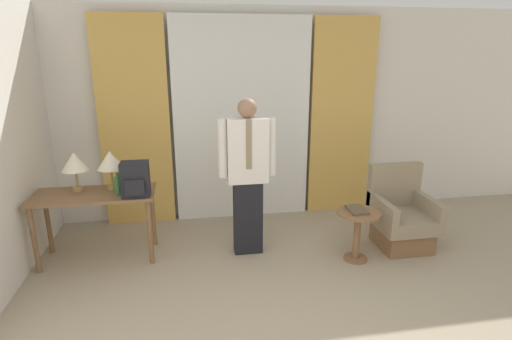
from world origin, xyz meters
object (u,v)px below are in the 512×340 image
at_px(bottle_near_edge, 118,185).
at_px(armchair, 401,219).
at_px(table_lamp_right, 110,161).
at_px(book, 357,210).
at_px(backpack, 135,180).
at_px(table_lamp_left, 75,163).
at_px(desk, 95,203).
at_px(person, 248,172).
at_px(side_table, 358,227).

distance_m(bottle_near_edge, armchair, 3.13).
height_order(table_lamp_right, book, table_lamp_right).
distance_m(bottle_near_edge, backpack, 0.22).
relative_size(table_lamp_right, backpack, 1.17).
xyz_separation_m(table_lamp_left, armchair, (3.52, -0.39, -0.72)).
height_order(desk, table_lamp_left, table_lamp_left).
bearing_deg(person, table_lamp_left, 172.19).
xyz_separation_m(bottle_near_edge, backpack, (0.19, -0.09, 0.08)).
relative_size(desk, book, 4.93).
bearing_deg(backpack, table_lamp_right, 135.49).
distance_m(desk, backpack, 0.56).
bearing_deg(table_lamp_left, desk, -33.42).
height_order(table_lamp_right, backpack, table_lamp_right).
relative_size(backpack, side_table, 0.64).
bearing_deg(table_lamp_right, table_lamp_left, 180.00).
height_order(table_lamp_left, bottle_near_edge, table_lamp_left).
height_order(table_lamp_left, side_table, table_lamp_left).
bearing_deg(table_lamp_right, person, -9.73).
bearing_deg(desk, backpack, -18.68).
xyz_separation_m(backpack, armchair, (2.89, -0.12, -0.59)).
xyz_separation_m(desk, bottle_near_edge, (0.26, -0.06, 0.21)).
relative_size(table_lamp_right, bottle_near_edge, 1.77).
bearing_deg(armchair, side_table, -159.46).
xyz_separation_m(backpack, book, (2.24, -0.33, -0.35)).
distance_m(backpack, armchair, 2.95).
distance_m(table_lamp_left, backpack, 0.70).
xyz_separation_m(table_lamp_right, book, (2.52, -0.60, -0.48)).
bearing_deg(armchair, desk, 175.40).
bearing_deg(table_lamp_right, armchair, -6.95).
bearing_deg(bottle_near_edge, table_lamp_right, 115.54).
bearing_deg(side_table, person, 161.16).
height_order(table_lamp_left, backpack, table_lamp_left).
bearing_deg(side_table, armchair, 20.54).
relative_size(backpack, armchair, 0.39).
distance_m(side_table, book, 0.19).
height_order(person, book, person).
relative_size(table_lamp_right, person, 0.24).
bearing_deg(book, side_table, -51.36).
height_order(desk, bottle_near_edge, bottle_near_edge).
relative_size(desk, armchair, 1.35).
bearing_deg(backpack, side_table, -8.90).
distance_m(backpack, person, 1.15).
bearing_deg(side_table, bottle_near_edge, 169.77).
distance_m(table_lamp_right, bottle_near_edge, 0.29).
bearing_deg(table_lamp_left, person, -7.81).
distance_m(person, book, 1.21).
distance_m(backpack, book, 2.29).
relative_size(table_lamp_left, book, 1.66).
bearing_deg(armchair, table_lamp_left, 173.74).
distance_m(armchair, side_table, 0.68).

